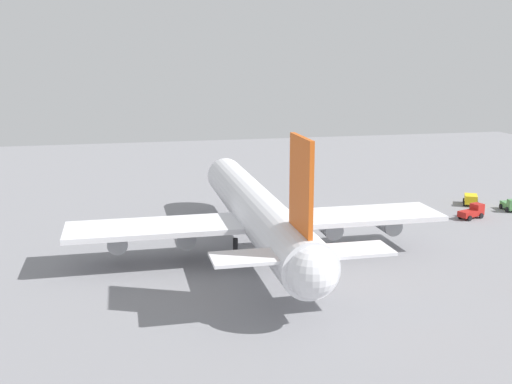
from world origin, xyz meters
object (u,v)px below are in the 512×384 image
cargo_airplane (256,211)px  maintenance_van (472,212)px  baggage_tug (471,199)px  safety_cone_nose (237,206)px  fuel_truck (510,205)px

cargo_airplane → maintenance_van: cargo_airplane is taller
baggage_tug → safety_cone_nose: bearing=80.0°
fuel_truck → safety_cone_nose: (13.26, 47.81, -0.81)m
safety_cone_nose → cargo_airplane: bearing=175.0°
safety_cone_nose → maintenance_van: bearing=-113.0°
cargo_airplane → fuel_truck: cargo_airplane is taller
fuel_truck → baggage_tug: size_ratio=0.88×
fuel_truck → safety_cone_nose: bearing=74.5°
fuel_truck → baggage_tug: fuel_truck is taller
baggage_tug → cargo_airplane: bearing=112.2°
maintenance_van → safety_cone_nose: size_ratio=9.09×
maintenance_van → safety_cone_nose: maintenance_van is taller
cargo_airplane → baggage_tug: cargo_airplane is taller
fuel_truck → safety_cone_nose: size_ratio=7.39×
fuel_truck → baggage_tug: bearing=38.6°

